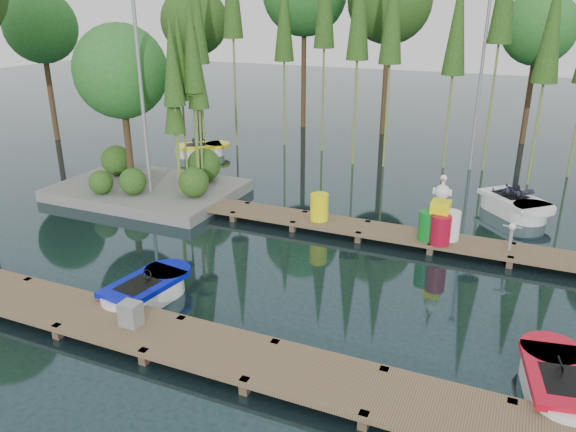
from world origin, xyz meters
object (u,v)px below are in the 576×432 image
at_px(yellow_barrel, 319,207).
at_px(island, 138,103).
at_px(utility_cabinet, 131,314).
at_px(boat_blue, 146,292).
at_px(boat_red, 558,385).
at_px(drum_cluster, 440,222).
at_px(boat_yellow_far, 201,150).

bearing_deg(yellow_barrel, island, 173.50).
bearing_deg(yellow_barrel, utility_cabinet, -101.30).
bearing_deg(yellow_barrel, boat_blue, -110.15).
distance_m(boat_blue, utility_cabinet, 1.54).
distance_m(boat_red, utility_cabinet, 8.05).
relative_size(utility_cabinet, drum_cluster, 0.27).
bearing_deg(boat_yellow_far, utility_cabinet, -83.11).
bearing_deg(drum_cluster, boat_red, -61.09).
distance_m(island, yellow_barrel, 7.41).
height_order(island, yellow_barrel, island).
xyz_separation_m(boat_yellow_far, yellow_barrel, (7.88, -5.99, 0.45)).
xyz_separation_m(boat_blue, drum_cluster, (5.62, 5.50, 0.61)).
relative_size(yellow_barrel, drum_cluster, 0.44).
bearing_deg(boat_red, utility_cabinet, -179.77).
height_order(boat_yellow_far, yellow_barrel, boat_yellow_far).
bearing_deg(utility_cabinet, boat_yellow_far, 116.54).
distance_m(utility_cabinet, yellow_barrel, 7.14).
height_order(island, boat_blue, island).
xyz_separation_m(boat_blue, utility_cabinet, (0.68, -1.35, 0.31)).
bearing_deg(drum_cluster, boat_blue, -135.59).
relative_size(boat_blue, drum_cluster, 1.36).
bearing_deg(island, boat_yellow_far, 100.33).
distance_m(utility_cabinet, drum_cluster, 8.45).
distance_m(island, utility_cabinet, 9.91).
height_order(boat_yellow_far, drum_cluster, drum_cluster).
bearing_deg(drum_cluster, island, 174.87).
bearing_deg(boat_yellow_far, drum_cluster, -47.88).
relative_size(utility_cabinet, yellow_barrel, 0.61).
relative_size(boat_red, yellow_barrel, 3.18).
distance_m(island, boat_blue, 8.59).
distance_m(boat_yellow_far, yellow_barrel, 9.91).
distance_m(boat_red, yellow_barrel, 8.54).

